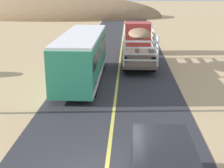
# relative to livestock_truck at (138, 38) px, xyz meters

# --- Properties ---
(livestock_truck) EXTENTS (2.53, 9.70, 3.02)m
(livestock_truck) POSITION_rel_livestock_truck_xyz_m (0.00, 0.00, 0.00)
(livestock_truck) COLOR #B2332D
(livestock_truck) RESTS_ON road_surface
(bus) EXTENTS (2.54, 10.00, 3.21)m
(bus) POSITION_rel_livestock_truck_xyz_m (-3.97, -7.30, -0.04)
(bus) COLOR #2D8C66
(bus) RESTS_ON road_surface
(distant_hill) EXTENTS (45.60, 18.98, 8.85)m
(distant_hill) POSITION_rel_livestock_truck_xyz_m (-16.97, 37.75, -1.79)
(distant_hill) COLOR #8D6E4C
(distant_hill) RESTS_ON ground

